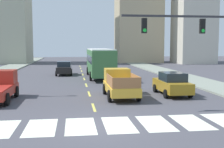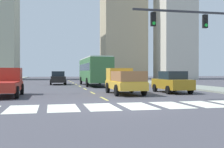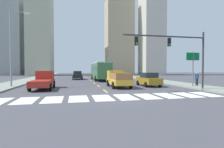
# 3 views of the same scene
# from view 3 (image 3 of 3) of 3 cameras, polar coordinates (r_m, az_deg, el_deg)

# --- Properties ---
(ground_plane) EXTENTS (160.00, 160.00, 0.00)m
(ground_plane) POSITION_cam_3_polar(r_m,az_deg,el_deg) (13.82, 0.67, -7.51)
(ground_plane) COLOR #46454D
(sidewalk_right) EXTENTS (3.77, 110.00, 0.15)m
(sidewalk_right) POSITION_cam_3_polar(r_m,az_deg,el_deg) (34.53, 12.66, -1.85)
(sidewalk_right) COLOR gray
(sidewalk_right) RESTS_ON ground
(sidewalk_left) EXTENTS (3.77, 110.00, 0.15)m
(sidewalk_left) POSITION_cam_3_polar(r_m,az_deg,el_deg) (32.49, -27.01, -2.22)
(sidewalk_left) COLOR gray
(sidewalk_left) RESTS_ON ground
(crosswalk_stripe_1) EXTENTS (1.40, 2.95, 0.01)m
(crosswalk_stripe_1) POSITION_cam_3_polar(r_m,az_deg,el_deg) (13.89, -25.90, -7.62)
(crosswalk_stripe_1) COLOR silver
(crosswalk_stripe_1) RESTS_ON ground
(crosswalk_stripe_2) EXTENTS (1.40, 2.95, 0.01)m
(crosswalk_stripe_2) POSITION_cam_3_polar(r_m,az_deg,el_deg) (13.58, -18.42, -7.75)
(crosswalk_stripe_2) COLOR silver
(crosswalk_stripe_2) RESTS_ON ground
(crosswalk_stripe_3) EXTENTS (1.40, 2.95, 0.01)m
(crosswalk_stripe_3) POSITION_cam_3_polar(r_m,az_deg,el_deg) (13.49, -10.71, -7.75)
(crosswalk_stripe_3) COLOR silver
(crosswalk_stripe_3) RESTS_ON ground
(crosswalk_stripe_4) EXTENTS (1.40, 2.95, 0.01)m
(crosswalk_stripe_4) POSITION_cam_3_polar(r_m,az_deg,el_deg) (13.65, -3.05, -7.61)
(crosswalk_stripe_4) COLOR silver
(crosswalk_stripe_4) RESTS_ON ground
(crosswalk_stripe_5) EXTENTS (1.40, 2.95, 0.01)m
(crosswalk_stripe_5) POSITION_cam_3_polar(r_m,az_deg,el_deg) (14.04, 4.29, -7.35)
(crosswalk_stripe_5) COLOR silver
(crosswalk_stripe_5) RESTS_ON ground
(crosswalk_stripe_6) EXTENTS (1.40, 2.95, 0.01)m
(crosswalk_stripe_6) POSITION_cam_3_polar(r_m,az_deg,el_deg) (14.65, 11.13, -7.00)
(crosswalk_stripe_6) COLOR silver
(crosswalk_stripe_6) RESTS_ON ground
(crosswalk_stripe_7) EXTENTS (1.40, 2.95, 0.01)m
(crosswalk_stripe_7) POSITION_cam_3_polar(r_m,az_deg,el_deg) (15.44, 17.34, -6.59)
(crosswalk_stripe_7) COLOR silver
(crosswalk_stripe_7) RESTS_ON ground
(crosswalk_stripe_8) EXTENTS (1.40, 2.95, 0.01)m
(crosswalk_stripe_8) POSITION_cam_3_polar(r_m,az_deg,el_deg) (16.39, 22.88, -6.17)
(crosswalk_stripe_8) COLOR silver
(crosswalk_stripe_8) RESTS_ON ground
(crosswalk_stripe_9) EXTENTS (1.40, 2.95, 0.01)m
(crosswalk_stripe_9) POSITION_cam_3_polar(r_m,az_deg,el_deg) (17.48, 27.76, -5.74)
(crosswalk_stripe_9) COLOR silver
(crosswalk_stripe_9) RESTS_ON ground
(lane_dash_0) EXTENTS (0.16, 2.40, 0.01)m
(lane_dash_0) POSITION_cam_3_polar(r_m,az_deg,el_deg) (17.70, -2.19, -5.45)
(lane_dash_0) COLOR #D3C655
(lane_dash_0) RESTS_ON ground
(lane_dash_1) EXTENTS (0.16, 2.40, 0.01)m
(lane_dash_1) POSITION_cam_3_polar(r_m,az_deg,el_deg) (22.62, -4.36, -3.88)
(lane_dash_1) COLOR #D3C655
(lane_dash_1) RESTS_ON ground
(lane_dash_2) EXTENTS (0.16, 2.40, 0.01)m
(lane_dash_2) POSITION_cam_3_polar(r_m,az_deg,el_deg) (27.56, -5.75, -2.87)
(lane_dash_2) COLOR #D3C655
(lane_dash_2) RESTS_ON ground
(lane_dash_3) EXTENTS (0.16, 2.40, 0.01)m
(lane_dash_3) POSITION_cam_3_polar(r_m,az_deg,el_deg) (32.52, -6.71, -2.16)
(lane_dash_3) COLOR #D3C655
(lane_dash_3) RESTS_ON ground
(lane_dash_4) EXTENTS (0.16, 2.40, 0.01)m
(lane_dash_4) POSITION_cam_3_polar(r_m,az_deg,el_deg) (37.49, -7.42, -1.64)
(lane_dash_4) COLOR #D3C655
(lane_dash_4) RESTS_ON ground
(lane_dash_5) EXTENTS (0.16, 2.40, 0.01)m
(lane_dash_5) POSITION_cam_3_polar(r_m,az_deg,el_deg) (42.47, -7.96, -1.25)
(lane_dash_5) COLOR #D3C655
(lane_dash_5) RESTS_ON ground
(lane_dash_6) EXTENTS (0.16, 2.40, 0.01)m
(lane_dash_6) POSITION_cam_3_polar(r_m,az_deg,el_deg) (47.45, -8.39, -0.93)
(lane_dash_6) COLOR #D3C655
(lane_dash_6) RESTS_ON ground
(lane_dash_7) EXTENTS (0.16, 2.40, 0.01)m
(lane_dash_7) POSITION_cam_3_polar(r_m,az_deg,el_deg) (52.44, -8.74, -0.68)
(lane_dash_7) COLOR #D3C655
(lane_dash_7) RESTS_ON ground
(pickup_stakebed) EXTENTS (2.18, 5.20, 1.96)m
(pickup_stakebed) POSITION_cam_3_polar(r_m,az_deg,el_deg) (21.52, 1.84, -1.67)
(pickup_stakebed) COLOR gold
(pickup_stakebed) RESTS_ON ground
(pickup_dark) EXTENTS (2.18, 5.20, 1.96)m
(pickup_dark) POSITION_cam_3_polar(r_m,az_deg,el_deg) (20.87, -21.10, -1.94)
(pickup_dark) COLOR #A3271B
(pickup_dark) RESTS_ON ground
(city_bus) EXTENTS (2.72, 10.80, 3.32)m
(city_bus) POSITION_cam_3_polar(r_m,az_deg,el_deg) (33.86, -3.77, 1.30)
(city_bus) COLOR #3C713F
(city_bus) RESTS_ON ground
(sedan_near_right) EXTENTS (2.02, 4.40, 1.72)m
(sedan_near_right) POSITION_cam_3_polar(r_m,az_deg,el_deg) (37.10, -11.01, -0.37)
(sedan_near_right) COLOR black
(sedan_near_right) RESTS_ON ground
(sedan_near_left) EXTENTS (2.02, 4.40, 1.72)m
(sedan_near_left) POSITION_cam_3_polar(r_m,az_deg,el_deg) (22.92, 11.62, -1.69)
(sedan_near_left) COLOR #A1791B
(sedan_near_left) RESTS_ON ground
(traffic_signal_gantry) EXTENTS (8.71, 0.27, 6.00)m
(traffic_signal_gantry) POSITION_cam_3_polar(r_m,az_deg,el_deg) (19.27, 20.72, 7.50)
(traffic_signal_gantry) COLOR #2D2D33
(traffic_signal_gantry) RESTS_ON ground
(direction_sign_green) EXTENTS (1.70, 0.12, 4.20)m
(direction_sign_green) POSITION_cam_3_polar(r_m,az_deg,el_deg) (23.08, 24.49, 3.61)
(direction_sign_green) COLOR slate
(direction_sign_green) RESTS_ON ground
(streetlight_left) EXTENTS (2.20, 0.28, 9.00)m
(streetlight_left) POSITION_cam_3_polar(r_m,az_deg,el_deg) (23.91, -29.37, 8.13)
(streetlight_left) COLOR gray
(streetlight_left) RESTS_ON ground
(pedestrian_walking) EXTENTS (0.53, 0.34, 1.64)m
(pedestrian_walking) POSITION_cam_3_polar(r_m,az_deg,el_deg) (24.14, 25.54, -1.04)
(pedestrian_walking) COLOR #1A2729
(pedestrian_walking) RESTS_ON sidewalk_right
(tower_tall_centre) EXTENTS (11.90, 8.43, 27.79)m
(tower_tall_centre) POSITION_cam_3_polar(r_m,az_deg,el_deg) (71.01, -31.35, 10.97)
(tower_tall_centre) COLOR #8F9697
(tower_tall_centre) RESTS_ON ground
(block_mid_left) EXTENTS (7.43, 10.65, 32.46)m
(block_mid_left) POSITION_cam_3_polar(r_m,az_deg,el_deg) (65.72, -21.97, 13.94)
(block_mid_left) COLOR #AEAF94
(block_mid_left) RESTS_ON ground
(block_mid_right) EXTENTS (7.27, 7.49, 35.42)m
(block_mid_right) POSITION_cam_3_polar(r_m,az_deg,el_deg) (65.42, 12.66, 15.42)
(block_mid_right) COLOR beige
(block_mid_right) RESTS_ON ground
(block_low_left) EXTENTS (9.44, 7.72, 26.75)m
(block_low_left) POSITION_cam_3_polar(r_m,az_deg,el_deg) (65.81, 2.24, 11.52)
(block_low_left) COLOR tan
(block_low_left) RESTS_ON ground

